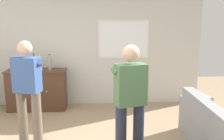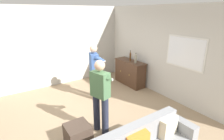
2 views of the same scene
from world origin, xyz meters
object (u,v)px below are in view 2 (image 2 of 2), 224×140
object	(u,v)px
bottle_wine_green	(136,59)
person_standing_left	(95,69)
sideboard_cabinet	(130,72)
ottoman	(78,135)
bottle_liquor_amber	(130,57)
person_standing_right	(101,94)

from	to	relation	value
bottle_wine_green	person_standing_left	world-z (taller)	person_standing_left
sideboard_cabinet	ottoman	size ratio (longest dim) A/B	2.73
bottle_liquor_amber	person_standing_left	world-z (taller)	person_standing_left
bottle_liquor_amber	bottle_wine_green	bearing A→B (deg)	-7.85
sideboard_cabinet	bottle_wine_green	bearing A→B (deg)	-3.30
sideboard_cabinet	bottle_liquor_amber	distance (m)	0.60
bottle_liquor_amber	ottoman	size ratio (longest dim) A/B	0.80
ottoman	bottle_wine_green	bearing A→B (deg)	118.60
ottoman	bottle_liquor_amber	bearing A→B (deg)	123.28
bottle_wine_green	bottle_liquor_amber	size ratio (longest dim) A/B	0.93
ottoman	person_standing_left	xyz separation A→B (m)	(-1.60, 1.27, 0.72)
sideboard_cabinet	ottoman	distance (m)	3.43
bottle_wine_green	person_standing_right	bearing A→B (deg)	-56.79
bottle_liquor_amber	person_standing_left	bearing A→B (deg)	-79.47
person_standing_right	ottoman	bearing A→B (deg)	-82.23
person_standing_right	person_standing_left	bearing A→B (deg)	156.25
sideboard_cabinet	person_standing_right	bearing A→B (deg)	-51.81
sideboard_cabinet	person_standing_left	bearing A→B (deg)	-80.59
ottoman	person_standing_right	size ratio (longest dim) A/B	0.28
bottle_wine_green	bottle_liquor_amber	world-z (taller)	bottle_liquor_amber
bottle_liquor_amber	person_standing_left	size ratio (longest dim) A/B	0.23
sideboard_cabinet	bottle_liquor_amber	bearing A→B (deg)	141.36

